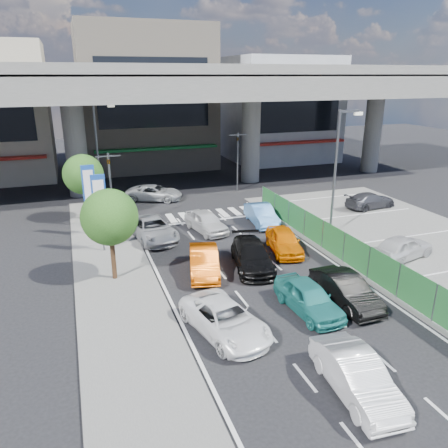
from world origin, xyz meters
name	(u,v)px	position (x,y,z in m)	size (l,w,h in m)	color
ground	(272,293)	(0.00, 0.00, 0.00)	(120.00, 120.00, 0.00)	black
parking_lot	(424,249)	(11.00, 2.00, 0.03)	(12.00, 28.00, 0.06)	#585856
sidewalk_left	(115,279)	(-7.00, 4.00, 0.06)	(4.00, 30.00, 0.12)	#585856
fence_run	(355,254)	(5.30, 1.00, 0.90)	(0.16, 22.00, 1.80)	#21612C
expressway	(167,89)	(0.00, 22.00, 8.76)	(64.00, 14.00, 10.75)	#60615C
building_center	(146,98)	(0.00, 32.97, 7.49)	(14.00, 10.90, 15.00)	gray
building_east	(280,109)	(16.00, 31.97, 5.99)	(12.00, 10.90, 12.00)	gray
traffic_light_left	(109,172)	(-6.20, 12.00, 3.94)	(1.60, 1.24, 5.20)	#595B60
traffic_light_right	(238,147)	(5.50, 19.00, 3.94)	(1.60, 1.24, 5.20)	#595B60
street_lamp_right	(338,163)	(7.17, 6.00, 4.77)	(1.65, 0.22, 8.00)	#595B60
street_lamp_left	(99,146)	(-6.33, 18.00, 4.77)	(1.65, 0.22, 8.00)	#595B60
signboard_near	(100,203)	(-7.20, 7.99, 3.06)	(0.80, 0.14, 4.70)	#595B60
signboard_far	(89,191)	(-7.60, 10.99, 3.06)	(0.80, 0.14, 4.70)	#595B60
tree_near	(110,217)	(-7.00, 4.00, 3.39)	(2.80, 2.80, 4.80)	#382314
tree_far	(83,175)	(-7.80, 14.50, 3.39)	(2.80, 2.80, 4.80)	#382314
hatch_white_back_mid	(356,376)	(-0.43, -7.24, 0.69)	(1.46, 4.19, 1.38)	silver
sedan_white_mid_left	(225,319)	(-3.30, -2.46, 0.65)	(2.14, 4.65, 1.29)	white
taxi_teal_mid	(308,298)	(0.76, -2.06, 0.69)	(1.63, 4.05, 1.38)	teal
hatch_black_mid_right	(346,290)	(2.71, -2.00, 0.69)	(1.46, 4.19, 1.38)	black
taxi_orange_left	(204,261)	(-2.45, 3.24, 0.69)	(1.46, 4.19, 1.38)	#BE4A06
sedan_black_mid	(252,255)	(0.25, 3.12, 0.69)	(1.93, 4.76, 1.38)	black
taxi_orange_right	(284,241)	(2.89, 4.51, 0.69)	(1.63, 4.05, 1.38)	orange
wagon_silver_front_left	(152,229)	(-4.07, 9.23, 0.69)	(2.29, 4.97, 1.38)	#95979B
sedan_white_front_mid	(206,222)	(-0.41, 9.45, 0.69)	(1.63, 4.05, 1.38)	silver
kei_truck_front_right	(261,215)	(3.71, 9.65, 0.68)	(1.45, 4.16, 1.37)	#457CBC
crossing_wagon_silver	(154,193)	(-2.23, 18.23, 0.64)	(2.12, 4.59, 1.28)	#9CA0A4
parked_sedan_white	(402,247)	(8.69, 1.28, 0.75)	(1.63, 4.06, 1.38)	silver
parked_sedan_dgrey	(370,200)	(13.28, 10.22, 0.67)	(1.71, 4.20, 1.22)	#343439
traffic_cone	(340,250)	(5.60, 2.74, 0.42)	(0.37, 0.37, 0.73)	#DD4C0C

